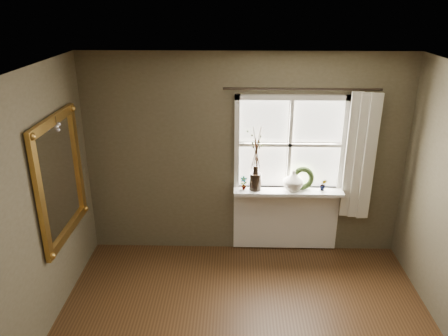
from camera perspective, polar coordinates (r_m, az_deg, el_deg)
The scene contains 13 objects.
ceiling at distance 2.94m, azimuth 3.90°, elevation 9.91°, with size 4.50×4.50×0.00m, color silver.
wall_back at distance 5.51m, azimuth 2.70°, elevation 1.58°, with size 4.00×0.10×2.60m, color brown.
window_frame at distance 5.43m, azimuth 8.58°, elevation 3.03°, with size 1.36×0.06×1.24m.
window_sill at distance 5.54m, azimuth 8.37°, elevation -3.02°, with size 1.36×0.26×0.04m, color white.
window_apron at distance 5.83m, azimuth 8.02°, elevation -6.50°, with size 1.36×0.04×0.88m, color white.
dark_jug at distance 5.45m, azimuth 4.12°, elevation -1.77°, with size 0.15×0.15×0.22m, color black.
cream_vase at distance 5.48m, azimuth 9.03°, elevation -1.59°, with size 0.25×0.25×0.26m, color silver.
wreath at distance 5.55m, azimuth 10.21°, elevation -1.62°, with size 0.30×0.30×0.07m, color #2E411D.
potted_plant_left at distance 5.45m, azimuth 2.58°, elevation -1.95°, with size 0.09×0.06×0.18m, color #2E411D.
potted_plant_right at distance 5.57m, azimuth 12.84°, elevation -2.14°, with size 0.08×0.07×0.15m, color #2E411D.
curtain at distance 5.54m, azimuth 17.28°, elevation 1.40°, with size 0.36×0.12×1.59m, color beige.
curtain_rod at distance 5.20m, azimuth 10.19°, elevation 10.12°, with size 0.03×0.03×1.84m, color black.
gilt_mirror at distance 4.92m, azimuth -20.61°, elevation -1.22°, with size 0.10×1.13×1.35m.
Camera 1 is at (-0.12, -2.87, 3.20)m, focal length 35.00 mm.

